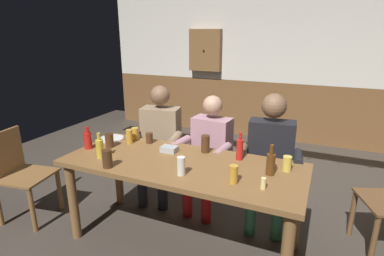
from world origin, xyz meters
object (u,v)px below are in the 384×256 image
at_px(condiment_caddy, 169,149).
at_px(bottle_0, 271,163).
at_px(person_0, 159,138).
at_px(pint_glass_3, 181,166).
at_px(pint_glass_0, 107,159).
at_px(pint_glass_5, 287,163).
at_px(plate_0, 112,139).
at_px(pint_glass_7, 129,136).
at_px(person_2, 270,154).
at_px(bottle_2, 88,140).
at_px(pint_glass_2, 233,174).
at_px(dining_table, 182,174).
at_px(wall_dart_cabinet, 205,50).
at_px(chair_empty_near_left, 19,172).
at_px(pint_glass_4, 149,138).
at_px(pint_glass_6, 135,134).
at_px(bottle_1, 240,149).
at_px(bottle_3, 100,148).
at_px(person_1, 209,149).
at_px(table_candle, 263,183).
at_px(pint_glass_1, 109,140).
at_px(pint_glass_8, 205,144).

distance_m(condiment_caddy, bottle_0, 0.90).
xyz_separation_m(person_0, pint_glass_3, (0.67, -0.84, 0.15)).
height_order(pint_glass_0, pint_glass_5, pint_glass_0).
height_order(plate_0, pint_glass_7, pint_glass_7).
xyz_separation_m(person_2, bottle_2, (-1.50, -0.69, 0.15)).
xyz_separation_m(pint_glass_0, pint_glass_7, (-0.16, 0.53, -0.00)).
distance_m(plate_0, pint_glass_2, 1.42).
distance_m(condiment_caddy, bottle_2, 0.74).
height_order(dining_table, wall_dart_cabinet, wall_dart_cabinet).
xyz_separation_m(chair_empty_near_left, pint_glass_4, (1.13, 0.56, 0.33)).
height_order(pint_glass_5, pint_glass_7, pint_glass_7).
relative_size(person_0, pint_glass_0, 8.69).
distance_m(person_2, plate_0, 1.52).
relative_size(bottle_0, pint_glass_2, 1.78).
bearing_deg(pint_glass_7, pint_glass_6, 97.55).
height_order(pint_glass_2, pint_glass_5, pint_glass_2).
relative_size(pint_glass_0, pint_glass_2, 1.08).
xyz_separation_m(person_0, pint_glass_2, (1.06, -0.81, 0.14)).
xyz_separation_m(person_0, pint_glass_0, (0.09, -0.96, 0.15)).
bearing_deg(bottle_1, pint_glass_5, -8.96).
height_order(pint_glass_3, pint_glass_5, pint_glass_3).
xyz_separation_m(person_2, pint_glass_5, (0.20, -0.45, 0.13)).
xyz_separation_m(bottle_3, pint_glass_3, (0.76, -0.02, -0.02)).
distance_m(person_1, wall_dart_cabinet, 2.73).
distance_m(chair_empty_near_left, pint_glass_5, 2.47).
bearing_deg(table_candle, pint_glass_7, 163.98).
xyz_separation_m(pint_glass_1, pint_glass_4, (0.28, 0.24, -0.01)).
height_order(person_2, bottle_2, person_2).
bearing_deg(table_candle, pint_glass_0, -173.10).
xyz_separation_m(bottle_0, wall_dart_cabinet, (-1.70, 2.97, 0.61)).
relative_size(dining_table, chair_empty_near_left, 2.23).
height_order(chair_empty_near_left, bottle_0, bottle_0).
relative_size(person_2, chair_empty_near_left, 1.41).
relative_size(condiment_caddy, pint_glass_3, 1.00).
bearing_deg(person_1, table_candle, 136.06).
bearing_deg(bottle_0, wall_dart_cabinet, 119.79).
distance_m(dining_table, table_candle, 0.73).
bearing_deg(person_1, pint_glass_1, 42.92).
xyz_separation_m(person_1, plate_0, (-0.87, -0.40, 0.12)).
bearing_deg(person_2, pint_glass_4, 11.38).
xyz_separation_m(condiment_caddy, plate_0, (-0.67, 0.06, -0.02)).
height_order(person_2, pint_glass_4, person_2).
xyz_separation_m(table_candle, wall_dart_cabinet, (-1.70, 3.21, 0.67)).
bearing_deg(pint_glass_4, pint_glass_0, -90.67).
relative_size(plate_0, pint_glass_6, 2.05).
xyz_separation_m(person_1, pint_glass_6, (-0.66, -0.30, 0.17)).
xyz_separation_m(dining_table, pint_glass_6, (-0.66, 0.33, 0.16)).
xyz_separation_m(person_0, wall_dart_cabinet, (-0.43, 2.40, 0.78)).
bearing_deg(pint_glass_8, plate_0, -176.40).
bearing_deg(bottle_1, person_2, 64.38).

